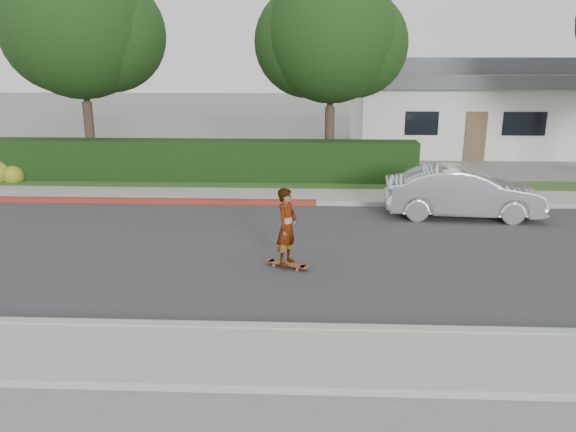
% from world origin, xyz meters
% --- Properties ---
extents(ground, '(120.00, 120.00, 0.00)m').
position_xyz_m(ground, '(0.00, 0.00, 0.00)').
color(ground, slate).
rests_on(ground, ground).
extents(road, '(60.00, 8.00, 0.01)m').
position_xyz_m(road, '(0.00, 0.00, 0.01)').
color(road, '#2D2D30').
rests_on(road, ground).
extents(curb_near, '(60.00, 0.20, 0.15)m').
position_xyz_m(curb_near, '(0.00, -4.10, 0.07)').
color(curb_near, '#9E9E99').
rests_on(curb_near, ground).
extents(sidewalk_near, '(60.00, 1.60, 0.12)m').
position_xyz_m(sidewalk_near, '(0.00, -5.00, 0.06)').
color(sidewalk_near, gray).
rests_on(sidewalk_near, ground).
extents(curb_far, '(60.00, 0.20, 0.15)m').
position_xyz_m(curb_far, '(0.00, 4.10, 0.07)').
color(curb_far, '#9E9E99').
rests_on(curb_far, ground).
extents(curb_red_section, '(12.00, 0.21, 0.15)m').
position_xyz_m(curb_red_section, '(-5.00, 4.10, 0.08)').
color(curb_red_section, maroon).
rests_on(curb_red_section, ground).
extents(sidewalk_far, '(60.00, 1.60, 0.12)m').
position_xyz_m(sidewalk_far, '(0.00, 5.00, 0.06)').
color(sidewalk_far, gray).
rests_on(sidewalk_far, ground).
extents(planting_strip, '(60.00, 1.60, 0.10)m').
position_xyz_m(planting_strip, '(0.00, 6.60, 0.05)').
color(planting_strip, '#2D4C1E').
rests_on(planting_strip, ground).
extents(hedge, '(15.00, 1.00, 1.50)m').
position_xyz_m(hedge, '(-3.00, 7.20, 0.75)').
color(hedge, black).
rests_on(hedge, ground).
extents(flowering_shrub, '(1.40, 1.00, 0.90)m').
position_xyz_m(flowering_shrub, '(-10.01, 6.74, 0.33)').
color(flowering_shrub, '#2D4C19').
rests_on(flowering_shrub, ground).
extents(tree_left, '(5.99, 5.21, 8.00)m').
position_xyz_m(tree_left, '(-7.51, 8.69, 5.26)').
color(tree_left, '#33261C').
rests_on(tree_left, ground).
extents(tree_center, '(5.66, 4.84, 7.44)m').
position_xyz_m(tree_center, '(1.49, 9.19, 4.90)').
color(tree_center, '#33261C').
rests_on(tree_center, ground).
extents(house, '(10.60, 8.60, 4.30)m').
position_xyz_m(house, '(8.00, 16.00, 2.10)').
color(house, beige).
rests_on(house, ground).
extents(skateboard, '(1.01, 0.61, 0.10)m').
position_xyz_m(skateboard, '(0.35, -1.17, 0.09)').
color(skateboard, '#B85232').
rests_on(skateboard, ground).
extents(skateboarder, '(0.59, 0.70, 1.62)m').
position_xyz_m(skateboarder, '(0.35, -1.17, 0.91)').
color(skateboarder, white).
rests_on(skateboarder, skateboard).
extents(car_silver, '(4.32, 1.76, 1.39)m').
position_xyz_m(car_silver, '(5.02, 3.00, 0.70)').
color(car_silver, silver).
rests_on(car_silver, ground).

